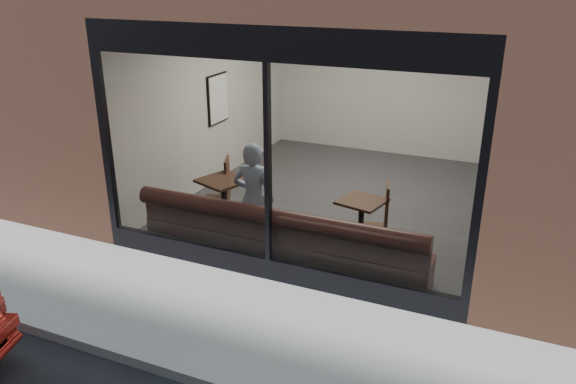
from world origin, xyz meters
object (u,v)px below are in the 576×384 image
at_px(cafe_table_left, 223,181).
at_px(cafe_table_right, 362,201).
at_px(banquette, 282,250).
at_px(cafe_chair_right, 372,229).
at_px(person, 254,199).
at_px(cafe_chair_left, 217,199).

bearing_deg(cafe_table_left, cafe_table_right, 1.28).
xyz_separation_m(banquette, cafe_chair_right, (0.95, 1.12, 0.01)).
relative_size(person, cafe_table_right, 2.75).
bearing_deg(cafe_chair_left, cafe_table_left, 112.16).
height_order(banquette, cafe_chair_left, banquette).
bearing_deg(person, cafe_chair_left, -45.38).
distance_m(banquette, person, 0.81).
xyz_separation_m(cafe_table_right, cafe_chair_right, (0.11, 0.23, -0.50)).
xyz_separation_m(person, cafe_table_left, (-0.85, 0.63, -0.07)).
height_order(banquette, cafe_chair_right, banquette).
distance_m(cafe_table_left, cafe_chair_left, 0.70).
height_order(person, cafe_chair_left, person).
bearing_deg(cafe_chair_left, cafe_chair_right, 156.04).
bearing_deg(cafe_table_left, person, -36.60).
bearing_deg(cafe_chair_right, cafe_chair_left, -15.86).
distance_m(cafe_chair_left, cafe_chair_right, 2.66).
relative_size(banquette, cafe_table_right, 6.80).
relative_size(person, cafe_table_left, 2.47).
bearing_deg(cafe_chair_right, cafe_table_left, -7.58).
bearing_deg(person, cafe_table_left, -42.63).
height_order(cafe_table_right, cafe_chair_right, cafe_table_right).
distance_m(cafe_table_left, cafe_chair_right, 2.38).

